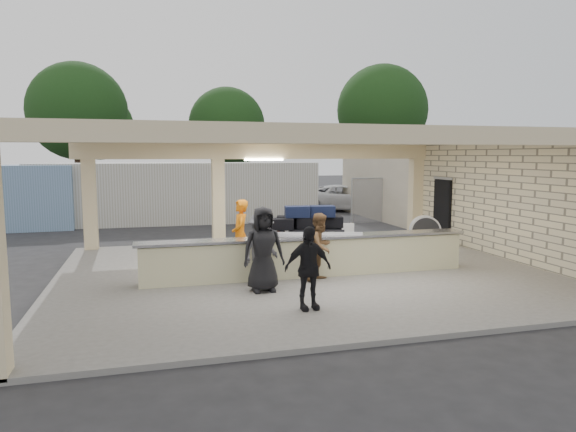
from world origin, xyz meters
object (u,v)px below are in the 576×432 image
object	(u,v)px
passenger_c	(261,249)
car_dark	(307,196)
car_white_a	(345,198)
passenger_b	(308,268)
luggage_cart	(303,234)
passenger_d	(263,249)
container_white	(179,193)
car_white_b	(444,197)
passenger_a	(320,247)
drum_fan	(425,231)
baggage_handler	(240,235)
baggage_counter	(309,256)

from	to	relation	value
passenger_c	car_dark	distance (m)	17.70
passenger_c	car_white_a	distance (m)	16.84
passenger_b	car_white_a	bearing A→B (deg)	61.24
luggage_cart	passenger_d	size ratio (longest dim) A/B	1.69
luggage_cart	passenger_b	size ratio (longest dim) A/B	1.94
passenger_b	container_white	xyz separation A→B (m)	(-1.57, 14.42, 0.44)
luggage_cart	car_white_b	size ratio (longest dim) A/B	0.73
passenger_b	container_white	world-z (taller)	container_white
passenger_a	passenger_d	size ratio (longest dim) A/B	0.87
passenger_a	container_white	xyz separation A→B (m)	(-2.53, 12.32, 0.44)
drum_fan	baggage_handler	world-z (taller)	baggage_handler
drum_fan	passenger_b	xyz separation A→B (m)	(-5.45, -5.09, 0.24)
passenger_b	drum_fan	bearing A→B (deg)	37.97
luggage_cart	passenger_b	xyz separation A→B (m)	(-0.99, -3.61, -0.06)
passenger_d	passenger_c	bearing A→B (deg)	82.79
passenger_d	car_white_a	bearing A→B (deg)	62.19
passenger_b	car_white_b	xyz separation A→B (m)	(13.40, 16.73, -0.23)
passenger_d	drum_fan	bearing A→B (deg)	30.35
baggage_handler	car_white_b	world-z (taller)	baggage_handler
luggage_cart	car_white_a	world-z (taller)	luggage_cart
passenger_a	passenger_d	world-z (taller)	passenger_d
luggage_cart	car_dark	xyz separation A→B (m)	(4.80, 15.03, -0.27)
baggage_handler	car_white_b	distance (m)	19.17
passenger_b	passenger_c	bearing A→B (deg)	97.41
car_dark	container_white	xyz separation A→B (m)	(-7.36, -4.23, 0.65)
drum_fan	car_dark	bearing A→B (deg)	109.69
passenger_b	car_dark	bearing A→B (deg)	67.66
luggage_cart	container_white	xyz separation A→B (m)	(-2.56, 10.80, 0.38)
passenger_c	passenger_d	world-z (taller)	passenger_d
passenger_b	passenger_d	xyz separation A→B (m)	(-0.53, 1.51, 0.12)
passenger_a	car_white_a	bearing A→B (deg)	24.37
car_dark	passenger_a	bearing A→B (deg)	167.11
passenger_c	baggage_counter	bearing A→B (deg)	-15.06
baggage_counter	luggage_cart	size ratio (longest dim) A/B	2.64
passenger_d	car_white_a	distance (m)	17.39
car_white_b	passenger_d	bearing A→B (deg)	122.77
baggage_handler	passenger_a	xyz separation A→B (m)	(1.62, -1.59, -0.11)
luggage_cart	car_dark	world-z (taller)	luggage_cart
baggage_handler	passenger_d	world-z (taller)	passenger_d
baggage_counter	container_white	world-z (taller)	container_white
container_white	car_white_a	bearing A→B (deg)	16.80
drum_fan	passenger_a	bearing A→B (deg)	-125.11
car_white_a	passenger_b	bearing A→B (deg)	174.22
passenger_a	car_dark	distance (m)	17.24
baggage_counter	baggage_handler	bearing A→B (deg)	143.82
passenger_b	car_white_a	world-z (taller)	passenger_b
passenger_d	baggage_handler	bearing A→B (deg)	92.61
luggage_cart	passenger_a	size ratio (longest dim) A/B	1.95
passenger_c	passenger_d	xyz separation A→B (m)	(-0.07, -0.58, 0.10)
baggage_handler	passenger_c	xyz separation A→B (m)	(0.19, -1.59, -0.09)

